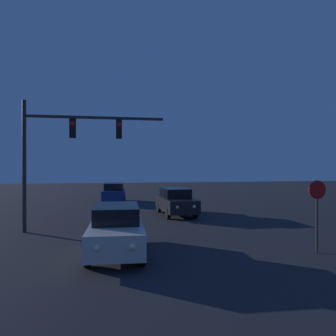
{
  "coord_description": "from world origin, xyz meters",
  "views": [
    {
      "loc": [
        -2.44,
        0.04,
        2.97
      ],
      "look_at": [
        0.0,
        13.47,
        2.9
      ],
      "focal_mm": 35.0,
      "sensor_mm": 36.0,
      "label": 1
    }
  ],
  "objects_px": {
    "car_near": "(117,229)",
    "stop_sign": "(317,203)",
    "car_far": "(114,192)",
    "car_mid": "(176,201)",
    "traffic_signal_mast": "(64,143)"
  },
  "relations": [
    {
      "from": "traffic_signal_mast",
      "to": "stop_sign",
      "type": "bearing_deg",
      "value": -31.27
    },
    {
      "from": "car_mid",
      "to": "traffic_signal_mast",
      "type": "relative_size",
      "value": 0.73
    },
    {
      "from": "car_far",
      "to": "stop_sign",
      "type": "relative_size",
      "value": 1.9
    },
    {
      "from": "car_near",
      "to": "traffic_signal_mast",
      "type": "xyz_separation_m",
      "value": [
        -2.27,
        4.33,
        3.22
      ]
    },
    {
      "from": "car_far",
      "to": "traffic_signal_mast",
      "type": "distance_m",
      "value": 12.31
    },
    {
      "from": "car_mid",
      "to": "stop_sign",
      "type": "relative_size",
      "value": 1.88
    },
    {
      "from": "car_near",
      "to": "car_far",
      "type": "distance_m",
      "value": 15.95
    },
    {
      "from": "car_near",
      "to": "traffic_signal_mast",
      "type": "distance_m",
      "value": 5.85
    },
    {
      "from": "traffic_signal_mast",
      "to": "stop_sign",
      "type": "xyz_separation_m",
      "value": [
        9.05,
        -5.5,
        -2.34
      ]
    },
    {
      "from": "car_mid",
      "to": "car_near",
      "type": "bearing_deg",
      "value": 63.63
    },
    {
      "from": "car_mid",
      "to": "traffic_signal_mast",
      "type": "height_order",
      "value": "traffic_signal_mast"
    },
    {
      "from": "car_far",
      "to": "car_mid",
      "type": "bearing_deg",
      "value": -60.88
    },
    {
      "from": "car_mid",
      "to": "traffic_signal_mast",
      "type": "xyz_separation_m",
      "value": [
        -6.05,
        -4.0,
        3.22
      ]
    },
    {
      "from": "car_near",
      "to": "stop_sign",
      "type": "distance_m",
      "value": 6.94
    },
    {
      "from": "car_mid",
      "to": "stop_sign",
      "type": "xyz_separation_m",
      "value": [
        3.0,
        -9.5,
        0.87
      ]
    }
  ]
}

